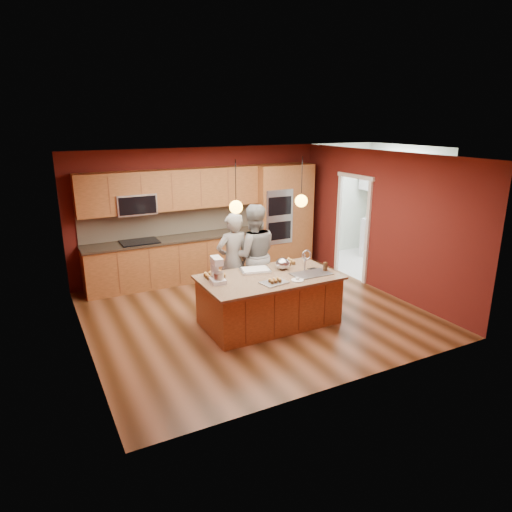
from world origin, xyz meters
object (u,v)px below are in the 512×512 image
stand_mixer (217,272)px  mixing_bowl (283,264)px  island (270,299)px  person_right (253,255)px  person_left (233,261)px

stand_mixer → mixing_bowl: stand_mixer is taller
island → mixing_bowl: bearing=30.5°
person_right → mixing_bowl: size_ratio=7.62×
island → person_right: (0.14, 0.88, 0.50)m
person_right → stand_mixer: 1.27m
person_left → mixing_bowl: person_left is taller
person_right → stand_mixer: bearing=53.1°
island → mixing_bowl: size_ratio=9.20×
mixing_bowl → person_right: bearing=108.1°
island → stand_mixer: (-0.87, 0.12, 0.57)m
island → person_right: size_ratio=1.21×
person_left → person_right: 0.40m
person_left → mixing_bowl: size_ratio=7.14×
island → stand_mixer: 1.05m
person_left → person_right: person_right is taller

